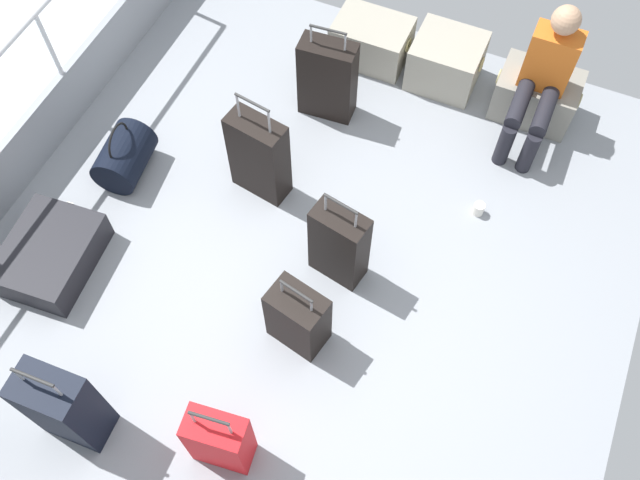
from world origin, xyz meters
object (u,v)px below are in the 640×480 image
cargo_crate_0 (372,41)px  suitcase_0 (64,406)px  cargo_crate_2 (536,95)px  suitcase_7 (298,318)px  suitcase_4 (220,440)px  suitcase_1 (339,244)px  cargo_crate_1 (446,61)px  duffel_bag (125,156)px  suitcase_5 (327,79)px  suitcase_3 (51,254)px  suitcase_6 (259,156)px  paper_cup (479,209)px  passenger_seated (544,77)px

cargo_crate_0 → suitcase_0: suitcase_0 is taller
cargo_crate_2 → cargo_crate_0: bearing=177.9°
suitcase_7 → suitcase_4: bearing=-96.1°
suitcase_1 → suitcase_7: 0.55m
cargo_crate_1 → duffel_bag: duffel_bag is taller
suitcase_1 → duffel_bag: (-1.75, 0.14, -0.17)m
suitcase_4 → suitcase_5: suitcase_5 is taller
cargo_crate_2 → suitcase_0: (-1.86, -3.49, 0.17)m
cargo_crate_0 → cargo_crate_1: 0.63m
suitcase_1 → suitcase_3: 1.96m
suitcase_1 → suitcase_6: size_ratio=0.89×
cargo_crate_0 → suitcase_1: bearing=-74.9°
suitcase_0 → suitcase_5: 2.91m
suitcase_5 → paper_cup: (1.37, -0.45, -0.29)m
suitcase_1 → suitcase_7: suitcase_1 is taller
cargo_crate_2 → suitcase_3: cargo_crate_2 is taller
cargo_crate_2 → suitcase_5: bearing=-157.3°
cargo_crate_1 → suitcase_5: size_ratio=0.67×
cargo_crate_1 → suitcase_5: suitcase_5 is taller
suitcase_0 → suitcase_4: 0.91m
suitcase_7 → duffel_bag: suitcase_7 is taller
duffel_bag → suitcase_6: bearing=15.6°
cargo_crate_0 → suitcase_7: size_ratio=0.96×
cargo_crate_1 → suitcase_6: bearing=-120.1°
cargo_crate_1 → duffel_bag: 2.58m
cargo_crate_1 → suitcase_1: suitcase_1 is taller
passenger_seated → suitcase_1: size_ratio=1.30×
passenger_seated → suitcase_1: (-0.85, -1.70, -0.23)m
suitcase_1 → suitcase_7: size_ratio=1.26×
cargo_crate_1 → suitcase_7: 2.49m
cargo_crate_1 → suitcase_3: bearing=-125.5°
cargo_crate_0 → cargo_crate_1: cargo_crate_1 is taller
suitcase_0 → suitcase_6: 2.04m
suitcase_5 → duffel_bag: bearing=-134.8°
suitcase_5 → suitcase_4: bearing=-79.6°
cargo_crate_0 → suitcase_5: bearing=-98.9°
suitcase_0 → suitcase_3: bearing=132.0°
cargo_crate_0 → suitcase_5: 0.69m
passenger_seated → suitcase_3: 3.63m
suitcase_1 → suitcase_3: suitcase_1 is taller
suitcase_1 → suitcase_7: (-0.04, -0.55, -0.07)m
cargo_crate_2 → suitcase_0: size_ratio=0.73×
cargo_crate_1 → suitcase_3: 3.28m
suitcase_4 → cargo_crate_2: bearing=73.4°
suitcase_3 → suitcase_6: 1.56m
passenger_seated → suitcase_4: (-0.98, -3.12, -0.28)m
suitcase_0 → suitcase_1: size_ratio=1.05×
passenger_seated → suitcase_3: (-2.65, -2.44, -0.44)m
suitcase_5 → suitcase_6: bearing=-99.9°
suitcase_5 → suitcase_7: suitcase_5 is taller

